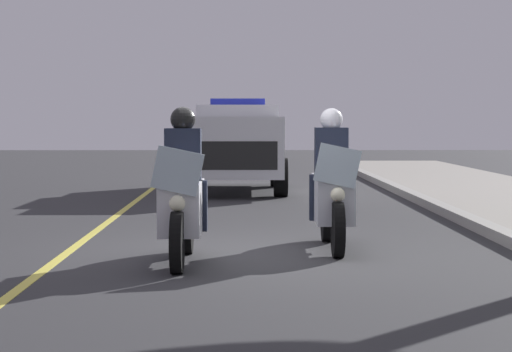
{
  "coord_description": "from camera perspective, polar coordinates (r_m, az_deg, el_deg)",
  "views": [
    {
      "loc": [
        11.36,
        -0.16,
        1.57
      ],
      "look_at": [
        -0.28,
        0.0,
        0.9
      ],
      "focal_mm": 68.15,
      "sensor_mm": 36.0,
      "label": 1
    }
  ],
  "objects": [
    {
      "name": "ground_plane",
      "position": [
        11.47,
        0.02,
        -4.57
      ],
      "size": [
        80.0,
        80.0,
        0.0
      ],
      "primitive_type": "plane",
      "color": "#333335"
    },
    {
      "name": "lane_stripe_center",
      "position": [
        11.66,
        -11.1,
        -4.49
      ],
      "size": [
        48.0,
        0.12,
        0.01
      ],
      "primitive_type": "cube",
      "color": "#E0D14C",
      "rests_on": "ground"
    },
    {
      "name": "police_motorcycle_lead_left",
      "position": [
        10.68,
        -4.36,
        -1.39
      ],
      "size": [
        2.14,
        0.56,
        1.72
      ],
      "color": "black",
      "rests_on": "ground"
    },
    {
      "name": "police_motorcycle_lead_right",
      "position": [
        11.84,
        4.51,
        -0.93
      ],
      "size": [
        2.14,
        0.56,
        1.72
      ],
      "color": "black",
      "rests_on": "ground"
    },
    {
      "name": "police_suv",
      "position": [
        21.44,
        -1.08,
        1.94
      ],
      "size": [
        4.92,
        2.11,
        2.05
      ],
      "color": "silver",
      "rests_on": "ground"
    }
  ]
}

